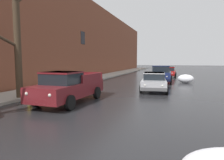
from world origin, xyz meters
TOP-DOWN VIEW (x-y plane):
  - left_sidewalk_slab at (-6.40, 18.00)m, footprint 2.88×80.00m
  - brick_townhouse_facade at (-8.34, 17.99)m, footprint 0.63×80.00m
  - snow_bank_along_left_kerb at (4.45, 20.65)m, footprint 1.61×1.15m
  - bare_tree_second_along_sidewalk at (-5.23, 7.94)m, footprint 1.91×2.86m
  - pickup_truck_maroon_approaching_near_lane at (-2.09, 8.22)m, footprint 2.28×5.32m
  - sedan_silver_parked_kerbside_close at (1.94, 14.09)m, footprint 2.28×4.36m
  - suv_darkblue_parked_kerbside_mid at (2.01, 20.24)m, footprint 2.21×4.46m
  - sedan_red_parked_far_down_block at (2.42, 27.65)m, footprint 2.08×3.96m
  - fire_hydrant at (-4.18, 7.55)m, footprint 0.42×0.22m

SIDE VIEW (x-z plane):
  - left_sidewalk_slab at x=-6.40m, z-range 0.00..0.16m
  - fire_hydrant at x=-4.18m, z-range 0.00..0.71m
  - snow_bank_along_left_kerb at x=4.45m, z-range -0.02..0.87m
  - sedan_red_parked_far_down_block at x=2.42m, z-range 0.04..1.46m
  - sedan_silver_parked_kerbside_close at x=1.94m, z-range 0.04..1.46m
  - pickup_truck_maroon_approaching_near_lane at x=-2.09m, z-range 0.00..1.76m
  - suv_darkblue_parked_kerbside_mid at x=2.01m, z-range 0.08..1.90m
  - bare_tree_second_along_sidewalk at x=-5.23m, z-range 0.09..6.78m
  - brick_townhouse_facade at x=-8.34m, z-range 0.00..10.71m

